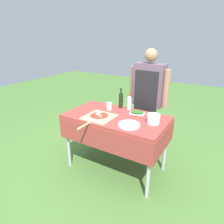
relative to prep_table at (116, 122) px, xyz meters
The scene contains 10 objects.
ground_plane 0.71m from the prep_table, ahead, with size 12.00×12.00×0.00m, color #517F38.
prep_table is the anchor object (origin of this frame).
person_cook 0.68m from the prep_table, 72.06° to the left, with size 0.61×0.23×1.62m.
pizza_on_peel 0.26m from the prep_table, 132.78° to the right, with size 0.36×0.60×0.05m.
oil_bottle 0.39m from the prep_table, 108.25° to the left, with size 0.06×0.06×0.29m.
water_bottle 0.36m from the prep_table, 83.12° to the left, with size 0.07×0.07×0.23m.
herb_container 0.31m from the prep_table, 45.93° to the left, with size 0.22×0.16×0.04m.
mixing_tub 0.52m from the prep_table, ahead, with size 0.16×0.16×0.11m, color silver.
plate_stack 0.36m from the prep_table, 33.48° to the right, with size 0.25×0.25×0.02m.
sauce_jar 0.28m from the prep_table, 143.97° to the left, with size 0.08×0.08×0.10m.
Camera 1 is at (1.20, -2.08, 1.79)m, focal length 32.00 mm.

